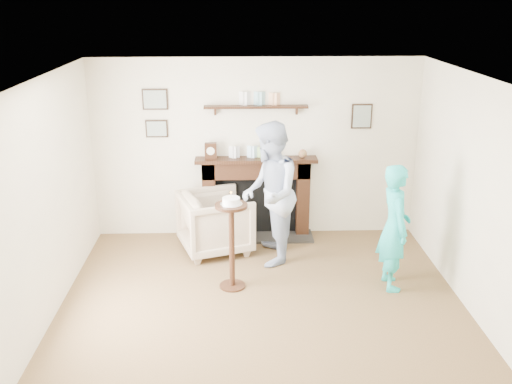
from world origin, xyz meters
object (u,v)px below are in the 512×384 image
at_px(woman, 389,285).
at_px(pedestal_table, 232,229).
at_px(armchair, 216,250).
at_px(man, 269,260).

relative_size(woman, pedestal_table, 1.26).
xyz_separation_m(armchair, woman, (2.10, -1.07, 0.00)).
height_order(man, pedestal_table, pedestal_table).
xyz_separation_m(man, pedestal_table, (-0.47, -0.69, 0.73)).
height_order(woman, pedestal_table, pedestal_table).
height_order(man, woman, man).
bearing_deg(pedestal_table, man, 55.63).
distance_m(man, pedestal_table, 1.12).
relative_size(armchair, woman, 0.59).
bearing_deg(woman, pedestal_table, 87.28).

